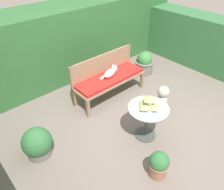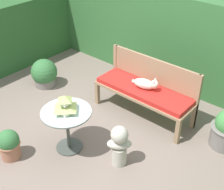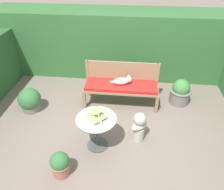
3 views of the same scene
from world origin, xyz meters
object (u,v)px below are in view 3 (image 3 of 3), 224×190
Objects in this scene: garden_bench at (121,87)px; pagoda_birdhouse at (96,114)px; patio_table at (97,125)px; garden_bust at (139,126)px; potted_plant_table_near at (30,101)px; potted_plant_bench_left at (180,92)px; cat at (122,81)px; potted_plant_patio_mid at (60,164)px.

garden_bench is 1.33m from pagoda_birdhouse.
pagoda_birdhouse is at bearing 0.00° from patio_table.
garden_bust reaches higher than garden_bench.
pagoda_birdhouse is 0.55× the size of potted_plant_table_near.
garden_bust is 1.50m from potted_plant_bench_left.
patio_table reaches higher than garden_bench.
potted_plant_table_near is (-1.85, -0.42, -0.18)m from garden_bench.
pagoda_birdhouse reaches higher than potted_plant_table_near.
pagoda_birdhouse is (-0.31, -1.26, 0.30)m from garden_bench.
potted_plant_bench_left is (1.27, 0.17, -0.15)m from garden_bench.
patio_table is 0.23m from pagoda_birdhouse.
pagoda_birdhouse is at bearing -116.42° from cat.
garden_bench is 1.30m from patio_table.
cat is 1.65× the size of pagoda_birdhouse.
patio_table is at bearing -28.79° from potted_plant_table_near.
patio_table is 2.15m from potted_plant_bench_left.
garden_bench is 1.12m from garden_bust.
cat is at bearing 75.31° from pagoda_birdhouse.
cat is 1.32m from patio_table.
cat is 0.90× the size of potted_plant_table_near.
cat reaches higher than patio_table.
cat is 1.33m from pagoda_birdhouse.
pagoda_birdhouse is at bearing 156.11° from garden_bust.
patio_table is at bearing 156.11° from garden_bust.
garden_bench is 0.16m from cat.
garden_bust is 1.43m from potted_plant_patio_mid.
pagoda_birdhouse reaches higher than potted_plant_bench_left.
potted_plant_table_near is (-1.54, 0.85, -0.48)m from pagoda_birdhouse.
patio_table is 1.17× the size of potted_plant_bench_left.
cat is 2.08m from potted_plant_patio_mid.
garden_bench is 2.67× the size of garden_bust.
potted_plant_patio_mid is at bearing -112.04° from garden_bench.
potted_plant_patio_mid is at bearing 174.71° from garden_bust.
potted_plant_patio_mid is (-0.45, -0.62, -0.50)m from pagoda_birdhouse.
patio_table is 1.77m from potted_plant_table_near.
potted_plant_table_near is at bearing -178.82° from cat.
cat is 0.69× the size of patio_table.
garden_bust reaches higher than potted_plant_table_near.
cat is at bearing -172.68° from potted_plant_bench_left.
cat reaches higher than potted_plant_patio_mid.
garden_bust is 1.38× the size of potted_plant_patio_mid.
garden_bench is at bearing 12.72° from potted_plant_table_near.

